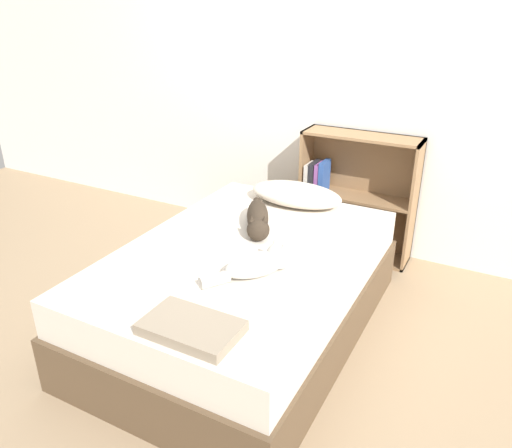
% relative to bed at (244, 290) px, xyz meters
% --- Properties ---
extents(ground_plane, '(8.00, 8.00, 0.00)m').
position_rel_bed_xyz_m(ground_plane, '(0.00, 0.00, -0.26)').
color(ground_plane, '#997F60').
extents(wall_back, '(8.00, 0.06, 2.50)m').
position_rel_bed_xyz_m(wall_back, '(0.00, 1.41, 0.99)').
color(wall_back, white).
rests_on(wall_back, ground_plane).
extents(bed, '(1.30, 1.91, 0.53)m').
position_rel_bed_xyz_m(bed, '(0.00, 0.00, 0.00)').
color(bed, brown).
rests_on(bed, ground_plane).
extents(pillow, '(0.65, 0.34, 0.14)m').
position_rel_bed_xyz_m(pillow, '(-0.02, 0.76, 0.34)').
color(pillow, beige).
rests_on(pillow, bed).
extents(cat_light, '(0.36, 0.46, 0.17)m').
position_rel_bed_xyz_m(cat_light, '(0.20, -0.18, 0.33)').
color(cat_light, beige).
rests_on(cat_light, bed).
extents(cat_dark, '(0.37, 0.57, 0.16)m').
position_rel_bed_xyz_m(cat_dark, '(-0.06, 0.28, 0.34)').
color(cat_dark, '#33281E').
rests_on(cat_dark, bed).
extents(bookshelf, '(0.85, 0.26, 0.94)m').
position_rel_bed_xyz_m(bookshelf, '(0.23, 1.28, 0.22)').
color(bookshelf, '#8E6B47').
rests_on(bookshelf, ground_plane).
extents(blanket_fold, '(0.41, 0.26, 0.05)m').
position_rel_bed_xyz_m(blanket_fold, '(0.18, -0.77, 0.29)').
color(blanket_fold, gray).
rests_on(blanket_fold, bed).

